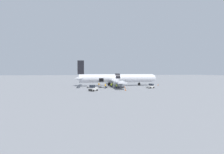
{
  "coord_description": "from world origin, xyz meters",
  "views": [
    {
      "loc": [
        -10.66,
        -49.36,
        5.46
      ],
      "look_at": [
        -2.04,
        1.96,
        3.76
      ],
      "focal_mm": 22.0,
      "sensor_mm": 36.0,
      "label": 1
    }
  ],
  "objects_px": {
    "ground_crew_supervisor": "(113,84)",
    "ground_crew_helper": "(116,86)",
    "baggage_tug_lead": "(151,86)",
    "ground_crew_loader_a": "(111,85)",
    "baggage_cart_queued": "(91,86)",
    "ground_crew_loader_b": "(105,86)",
    "airplane": "(116,79)",
    "baggage_tug_mid": "(93,88)",
    "ground_crew_driver": "(99,85)",
    "baggage_cart_loading": "(103,86)"
  },
  "relations": [
    {
      "from": "baggage_cart_queued",
      "to": "ground_crew_loader_b",
      "type": "distance_m",
      "value": 5.79
    },
    {
      "from": "ground_crew_loader_a",
      "to": "ground_crew_supervisor",
      "type": "height_order",
      "value": "ground_crew_supervisor"
    },
    {
      "from": "baggage_cart_queued",
      "to": "ground_crew_supervisor",
      "type": "relative_size",
      "value": 1.99
    },
    {
      "from": "ground_crew_supervisor",
      "to": "baggage_cart_queued",
      "type": "bearing_deg",
      "value": -167.5
    },
    {
      "from": "baggage_cart_loading",
      "to": "ground_crew_loader_a",
      "type": "relative_size",
      "value": 2.63
    },
    {
      "from": "ground_crew_driver",
      "to": "ground_crew_supervisor",
      "type": "relative_size",
      "value": 0.92
    },
    {
      "from": "ground_crew_driver",
      "to": "ground_crew_helper",
      "type": "xyz_separation_m",
      "value": [
        5.66,
        -5.14,
        -0.07
      ]
    },
    {
      "from": "baggage_cart_queued",
      "to": "ground_crew_supervisor",
      "type": "distance_m",
      "value": 8.47
    },
    {
      "from": "baggage_cart_queued",
      "to": "ground_crew_helper",
      "type": "relative_size",
      "value": 2.35
    },
    {
      "from": "airplane",
      "to": "baggage_cart_loading",
      "type": "height_order",
      "value": "airplane"
    },
    {
      "from": "baggage_cart_loading",
      "to": "baggage_tug_mid",
      "type": "bearing_deg",
      "value": -115.82
    },
    {
      "from": "ground_crew_supervisor",
      "to": "ground_crew_helper",
      "type": "height_order",
      "value": "ground_crew_supervisor"
    },
    {
      "from": "ground_crew_driver",
      "to": "ground_crew_supervisor",
      "type": "xyz_separation_m",
      "value": [
        5.4,
        0.29,
        0.08
      ]
    },
    {
      "from": "ground_crew_loader_b",
      "to": "ground_crew_helper",
      "type": "height_order",
      "value": "ground_crew_loader_b"
    },
    {
      "from": "baggage_cart_queued",
      "to": "ground_crew_helper",
      "type": "height_order",
      "value": "ground_crew_helper"
    },
    {
      "from": "airplane",
      "to": "baggage_tug_lead",
      "type": "relative_size",
      "value": 12.4
    },
    {
      "from": "ground_crew_loader_b",
      "to": "baggage_cart_queued",
      "type": "bearing_deg",
      "value": 144.57
    },
    {
      "from": "ground_crew_loader_b",
      "to": "ground_crew_helper",
      "type": "bearing_deg",
      "value": -3.78
    },
    {
      "from": "baggage_tug_lead",
      "to": "ground_crew_loader_a",
      "type": "bearing_deg",
      "value": 161.31
    },
    {
      "from": "ground_crew_loader_a",
      "to": "ground_crew_helper",
      "type": "distance_m",
      "value": 3.7
    },
    {
      "from": "ground_crew_loader_a",
      "to": "ground_crew_driver",
      "type": "distance_m",
      "value": 4.72
    },
    {
      "from": "baggage_cart_loading",
      "to": "ground_crew_supervisor",
      "type": "distance_m",
      "value": 4.69
    },
    {
      "from": "baggage_tug_lead",
      "to": "ground_crew_supervisor",
      "type": "height_order",
      "value": "ground_crew_supervisor"
    },
    {
      "from": "airplane",
      "to": "baggage_tug_lead",
      "type": "bearing_deg",
      "value": -43.51
    },
    {
      "from": "ground_crew_helper",
      "to": "baggage_cart_loading",
      "type": "bearing_deg",
      "value": 145.28
    },
    {
      "from": "baggage_tug_mid",
      "to": "ground_crew_loader_b",
      "type": "relative_size",
      "value": 1.57
    },
    {
      "from": "baggage_cart_loading",
      "to": "baggage_cart_queued",
      "type": "height_order",
      "value": "baggage_cart_queued"
    },
    {
      "from": "baggage_tug_mid",
      "to": "ground_crew_helper",
      "type": "distance_m",
      "value": 9.75
    },
    {
      "from": "ground_crew_driver",
      "to": "baggage_tug_mid",
      "type": "bearing_deg",
      "value": -103.48
    },
    {
      "from": "baggage_cart_queued",
      "to": "baggage_cart_loading",
      "type": "bearing_deg",
      "value": -9.14
    },
    {
      "from": "airplane",
      "to": "baggage_tug_mid",
      "type": "relative_size",
      "value": 12.14
    },
    {
      "from": "baggage_cart_queued",
      "to": "ground_crew_helper",
      "type": "distance_m",
      "value": 9.26
    },
    {
      "from": "baggage_tug_mid",
      "to": "ground_crew_supervisor",
      "type": "bearing_deg",
      "value": 53.66
    },
    {
      "from": "ground_crew_loader_a",
      "to": "baggage_cart_queued",
      "type": "bearing_deg",
      "value": 179.11
    },
    {
      "from": "ground_crew_loader_a",
      "to": "ground_crew_driver",
      "type": "xyz_separation_m",
      "value": [
        -4.42,
        1.65,
        0.07
      ]
    },
    {
      "from": "ground_crew_loader_a",
      "to": "ground_crew_loader_b",
      "type": "distance_m",
      "value": 4.14
    },
    {
      "from": "baggage_cart_loading",
      "to": "ground_crew_driver",
      "type": "bearing_deg",
      "value": 123.39
    },
    {
      "from": "ground_crew_loader_a",
      "to": "ground_crew_supervisor",
      "type": "distance_m",
      "value": 2.18
    },
    {
      "from": "airplane",
      "to": "ground_crew_loader_b",
      "type": "height_order",
      "value": "airplane"
    },
    {
      "from": "airplane",
      "to": "ground_crew_loader_b",
      "type": "xyz_separation_m",
      "value": [
        -5.42,
        -8.64,
        -1.99
      ]
    },
    {
      "from": "baggage_cart_loading",
      "to": "baggage_tug_lead",
      "type": "bearing_deg",
      "value": -13.54
    },
    {
      "from": "baggage_tug_lead",
      "to": "ground_crew_driver",
      "type": "xyz_separation_m",
      "value": [
        -17.69,
        6.14,
        0.22
      ]
    },
    {
      "from": "baggage_cart_loading",
      "to": "ground_crew_helper",
      "type": "bearing_deg",
      "value": -34.72
    },
    {
      "from": "baggage_tug_lead",
      "to": "baggage_tug_mid",
      "type": "relative_size",
      "value": 0.98
    },
    {
      "from": "baggage_cart_loading",
      "to": "ground_crew_loader_b",
      "type": "height_order",
      "value": "ground_crew_loader_b"
    },
    {
      "from": "baggage_tug_lead",
      "to": "baggage_tug_mid",
      "type": "bearing_deg",
      "value": -167.92
    },
    {
      "from": "airplane",
      "to": "ground_crew_helper",
      "type": "height_order",
      "value": "airplane"
    },
    {
      "from": "baggage_cart_loading",
      "to": "ground_crew_loader_a",
      "type": "height_order",
      "value": "ground_crew_loader_a"
    },
    {
      "from": "baggage_cart_loading",
      "to": "ground_crew_loader_a",
      "type": "distance_m",
      "value": 3.02
    },
    {
      "from": "ground_crew_helper",
      "to": "baggage_tug_lead",
      "type": "bearing_deg",
      "value": -4.76
    }
  ]
}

